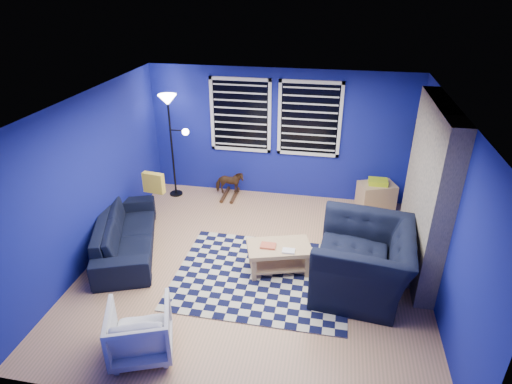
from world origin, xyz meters
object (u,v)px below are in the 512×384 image
sofa (126,233)px  coffee_table (279,253)px  armchair_big (363,260)px  armchair_bent (140,330)px  floor_lamp (170,114)px  tv (419,145)px  rocking_horse (230,183)px  cabinet (376,196)px

sofa → coffee_table: 2.46m
armchair_big → armchair_bent: size_ratio=2.03×
sofa → armchair_bent: bearing=-170.8°
sofa → floor_lamp: bearing=-23.5°
armchair_big → coffee_table: 1.21m
armchair_big → floor_lamp: floor_lamp is taller
armchair_big → floor_lamp: (-3.55, 2.28, 1.19)m
sofa → floor_lamp: (0.10, 2.01, 1.36)m
tv → armchair_big: 2.56m
coffee_table → tv: bearing=44.2°
armchair_bent → sofa: bearing=-80.6°
sofa → coffee_table: (2.46, -0.10, 0.01)m
rocking_horse → cabinet: (2.81, -0.01, -0.03)m
armchair_bent → coffee_table: armchair_bent is taller
rocking_horse → floor_lamp: (-1.07, -0.10, 1.36)m
rocking_horse → cabinet: 2.81m
tv → coffee_table: 3.11m
floor_lamp → armchair_big: bearing=-32.8°
armchair_big → floor_lamp: bearing=-116.6°
sofa → armchair_bent: size_ratio=2.94×
sofa → coffee_table: size_ratio=2.03×
sofa → armchair_big: bearing=-115.1°
sofa → floor_lamp: size_ratio=1.04×
armchair_big → tv: bearing=164.0°
armchair_bent → rocking_horse: size_ratio=1.29×
sofa → armchair_big: 3.66m
armchair_bent → floor_lamp: bearing=-96.1°
cabinet → rocking_horse: bearing=159.9°
rocking_horse → coffee_table: 2.56m
armchair_big → floor_lamp: size_ratio=0.71×
armchair_bent → cabinet: bearing=-146.1°
coffee_table → cabinet: size_ratio=1.38×
armchair_bent → floor_lamp: (-1.02, 3.94, 1.34)m
armchair_big → floor_lamp: 4.39m
rocking_horse → tv: bearing=-105.7°
armchair_bent → floor_lamp: 4.28m
armchair_big → cabinet: armchair_big is taller
rocking_horse → floor_lamp: 1.73m
armchair_bent → rocking_horse: armchair_bent is taller
tv → cabinet: bearing=163.0°
coffee_table → floor_lamp: floor_lamp is taller
armchair_big → armchair_bent: bearing=-50.7°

